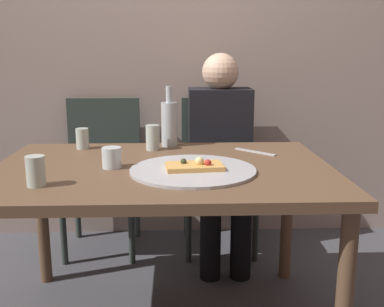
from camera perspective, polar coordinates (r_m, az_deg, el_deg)
name	(u,v)px	position (r m, az deg, el deg)	size (l,w,h in m)	color
back_wall	(166,31)	(2.95, -3.23, 14.94)	(6.00, 0.10, 2.60)	gray
dining_table	(163,184)	(1.91, -3.63, -3.82)	(1.38, 0.95, 0.72)	brown
pizza_tray	(193,170)	(1.80, 0.12, -2.08)	(0.49, 0.49, 0.01)	#ADADB2
pizza_slice_last	(195,166)	(1.79, 0.37, -1.53)	(0.23, 0.15, 0.05)	tan
wine_bottle	(169,123)	(2.26, -2.83, 3.82)	(0.08, 0.08, 0.29)	#B2BCC1
tumbler_near	(153,138)	(2.18, -4.90, 1.98)	(0.06, 0.06, 0.12)	#B7C6BC
tumbler_far	(36,171)	(1.69, -18.81, -2.08)	(0.07, 0.07, 0.11)	#B7C6BC
wine_glass	(82,139)	(2.26, -13.43, 1.81)	(0.06, 0.06, 0.10)	#B7C6BC
short_glass	(112,158)	(1.87, -9.92, -0.51)	(0.08, 0.08, 0.08)	silver
table_knife	(255,152)	(2.15, 7.83, 0.21)	(0.22, 0.02, 0.01)	#B7B7BC
chair_left	(102,164)	(2.82, -11.04, -1.31)	(0.44, 0.44, 0.90)	#2D3833
chair_right	(218,163)	(2.80, 3.28, -1.21)	(0.44, 0.44, 0.90)	#2D3833
guest_in_sweater	(221,148)	(2.62, 3.62, 0.70)	(0.36, 0.56, 1.17)	black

